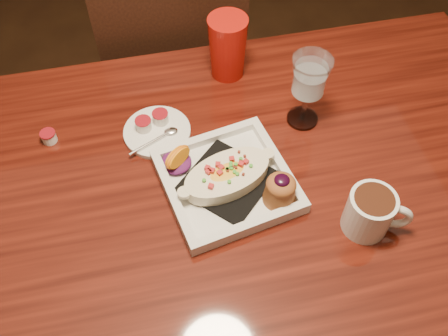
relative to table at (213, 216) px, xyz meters
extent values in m
plane|color=black|center=(0.00, 0.00, -0.65)|extent=(7.00, 7.00, 0.00)
cube|color=#61190D|center=(0.00, 0.00, 0.08)|extent=(1.50, 0.90, 0.04)
cylinder|color=black|center=(0.67, 0.37, -0.30)|extent=(0.07, 0.07, 0.71)
cube|color=black|center=(0.00, 0.70, -0.20)|extent=(0.42, 0.42, 0.04)
cylinder|color=black|center=(0.17, 0.87, -0.43)|extent=(0.04, 0.04, 0.45)
cylinder|color=black|center=(-0.17, 0.87, -0.43)|extent=(0.04, 0.04, 0.45)
cylinder|color=black|center=(0.17, 0.53, -0.43)|extent=(0.04, 0.04, 0.45)
cylinder|color=black|center=(-0.17, 0.53, -0.43)|extent=(0.04, 0.04, 0.45)
cube|color=black|center=(0.00, 0.51, 0.05)|extent=(0.40, 0.03, 0.46)
cube|color=white|center=(0.03, 0.01, 0.10)|extent=(0.29, 0.29, 0.01)
cube|color=black|center=(0.03, 0.01, 0.11)|extent=(0.22, 0.22, 0.01)
ellipsoid|color=yellow|center=(0.03, 0.01, 0.13)|extent=(0.18, 0.13, 0.03)
ellipsoid|color=#581457|center=(-0.06, 0.08, 0.12)|extent=(0.07, 0.07, 0.02)
cone|color=brown|center=(0.13, -0.05, 0.13)|extent=(0.07, 0.07, 0.05)
ellipsoid|color=brown|center=(0.13, -0.05, 0.16)|extent=(0.06, 0.06, 0.03)
ellipsoid|color=black|center=(0.13, -0.05, 0.17)|extent=(0.03, 0.03, 0.01)
cylinder|color=white|center=(0.28, -0.14, 0.14)|extent=(0.09, 0.09, 0.09)
cylinder|color=#32170D|center=(0.28, -0.14, 0.18)|extent=(0.08, 0.08, 0.02)
torus|color=white|center=(0.32, -0.16, 0.14)|extent=(0.07, 0.04, 0.07)
cylinder|color=silver|center=(0.24, 0.15, 0.10)|extent=(0.07, 0.07, 0.01)
cylinder|color=silver|center=(0.24, 0.15, 0.14)|extent=(0.01, 0.01, 0.08)
cone|color=silver|center=(0.24, 0.15, 0.23)|extent=(0.09, 0.09, 0.09)
cylinder|color=white|center=(-0.09, 0.18, 0.10)|extent=(0.15, 0.15, 0.01)
cylinder|color=silver|center=(-0.12, 0.19, 0.12)|extent=(0.03, 0.03, 0.03)
cylinder|color=#A4141F|center=(-0.12, 0.19, 0.13)|extent=(0.04, 0.04, 0.00)
cylinder|color=silver|center=(-0.08, 0.21, 0.12)|extent=(0.03, 0.03, 0.03)
cylinder|color=#A4141F|center=(-0.08, 0.21, 0.13)|extent=(0.04, 0.04, 0.00)
cylinder|color=silver|center=(-0.32, 0.21, 0.11)|extent=(0.03, 0.03, 0.02)
cylinder|color=#A4141F|center=(-0.32, 0.21, 0.12)|extent=(0.03, 0.03, 0.00)
cone|color=red|center=(0.11, 0.34, 0.18)|extent=(0.09, 0.09, 0.16)
camera|label=1|loc=(-0.10, -0.56, 0.96)|focal=40.00mm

